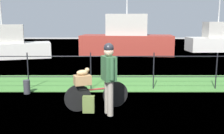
# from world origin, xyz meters

# --- Properties ---
(ground_plane) EXTENTS (60.00, 60.00, 0.00)m
(ground_plane) POSITION_xyz_m (0.00, 0.00, 0.00)
(ground_plane) COLOR #9E9993
(grass_strip) EXTENTS (27.00, 2.40, 0.03)m
(grass_strip) POSITION_xyz_m (0.00, 3.26, 0.01)
(grass_strip) COLOR #478438
(grass_strip) RESTS_ON ground
(harbor_water) EXTENTS (30.00, 30.00, 0.00)m
(harbor_water) POSITION_xyz_m (0.00, 12.12, 0.00)
(harbor_water) COLOR #426684
(harbor_water) RESTS_ON ground
(iron_fence) EXTENTS (18.04, 0.04, 1.19)m
(iron_fence) POSITION_xyz_m (0.00, 2.39, 0.69)
(iron_fence) COLOR black
(iron_fence) RESTS_ON ground
(bicycle_main) EXTENTS (1.55, 0.59, 0.66)m
(bicycle_main) POSITION_xyz_m (-0.71, 0.49, 0.35)
(bicycle_main) COLOR black
(bicycle_main) RESTS_ON ground
(wooden_crate) EXTENTS (0.46, 0.39, 0.23)m
(wooden_crate) POSITION_xyz_m (-1.03, 0.37, 0.77)
(wooden_crate) COLOR #A87F51
(wooden_crate) RESTS_ON bicycle_main
(terrier_dog) EXTENTS (0.32, 0.23, 0.18)m
(terrier_dog) POSITION_xyz_m (-1.01, 0.38, 0.96)
(terrier_dog) COLOR tan
(terrier_dog) RESTS_ON wooden_crate
(cyclist_person) EXTENTS (0.38, 0.51, 1.68)m
(cyclist_person) POSITION_xyz_m (-0.40, 0.12, 1.00)
(cyclist_person) COLOR gray
(cyclist_person) RESTS_ON ground
(backpack_on_paving) EXTENTS (0.28, 0.18, 0.40)m
(backpack_on_paving) POSITION_xyz_m (-0.88, 0.26, 0.20)
(backpack_on_paving) COLOR olive
(backpack_on_paving) RESTS_ON ground
(mooring_bollard) EXTENTS (0.20, 0.20, 0.42)m
(mooring_bollard) POSITION_xyz_m (-2.90, 1.89, 0.21)
(mooring_bollard) COLOR #38383D
(mooring_bollard) RESTS_ON ground
(moored_boat_near) EXTENTS (4.35, 2.02, 3.75)m
(moored_boat_near) POSITION_xyz_m (7.41, 13.38, 0.79)
(moored_boat_near) COLOR silver
(moored_boat_near) RESTS_ON ground
(moored_boat_mid) EXTENTS (6.16, 2.87, 4.24)m
(moored_boat_mid) POSITION_xyz_m (0.65, 11.48, 0.97)
(moored_boat_mid) COLOR #9E3328
(moored_boat_mid) RESTS_ON ground
(moored_boat_far) EXTENTS (5.68, 3.26, 3.59)m
(moored_boat_far) POSITION_xyz_m (-6.76, 9.58, 0.72)
(moored_boat_far) COLOR silver
(moored_boat_far) RESTS_ON ground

